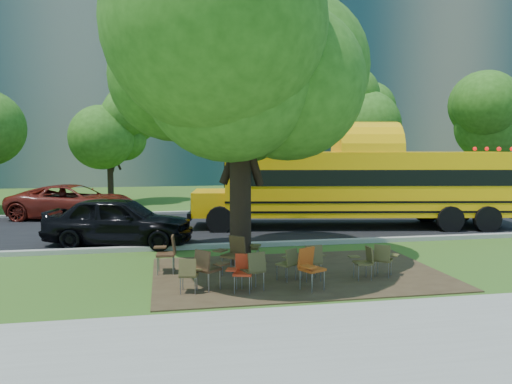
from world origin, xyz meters
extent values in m
plane|color=#3B5A1C|center=(0.00, 0.00, 0.00)|extent=(160.00, 160.00, 0.00)
cube|color=gray|center=(0.00, -5.00, 0.02)|extent=(60.00, 4.00, 0.04)
cube|color=#382819|center=(1.00, -0.50, 0.01)|extent=(7.00, 4.50, 0.03)
cube|color=black|center=(0.00, 7.00, 0.02)|extent=(80.00, 8.00, 0.04)
cube|color=gray|center=(0.00, 3.00, 0.07)|extent=(80.00, 0.25, 0.14)
cube|color=gray|center=(0.00, 11.10, 0.07)|extent=(80.00, 0.25, 0.14)
cube|color=slate|center=(-8.00, 36.00, 11.00)|extent=(38.00, 16.00, 22.00)
cube|color=gray|center=(24.00, 38.00, 12.50)|extent=(30.00, 16.00, 25.00)
cylinder|color=black|center=(-5.00, 16.00, 1.75)|extent=(0.32, 0.32, 3.50)
sphere|color=#275413|center=(-5.00, 16.00, 4.22)|extent=(4.80, 4.80, 4.80)
cylinder|color=black|center=(8.00, 14.00, 2.10)|extent=(0.38, 0.38, 4.20)
sphere|color=#275413|center=(8.00, 14.00, 5.04)|extent=(5.60, 5.60, 5.60)
cylinder|color=black|center=(16.00, 13.00, 1.80)|extent=(0.34, 0.34, 3.60)
sphere|color=#275413|center=(16.00, 13.00, 4.35)|extent=(5.00, 5.00, 5.00)
cylinder|color=black|center=(-0.24, 0.69, 1.98)|extent=(0.56, 0.56, 3.97)
sphere|color=#275413|center=(-0.24, 0.69, 5.05)|extent=(7.20, 7.20, 7.20)
cube|color=#FFB108|center=(5.44, 5.90, 1.73)|extent=(10.95, 4.22, 2.38)
cube|color=black|center=(5.73, 5.85, 1.99)|extent=(10.38, 4.16, 0.58)
cube|color=#FFB108|center=(-0.43, 6.92, 0.97)|extent=(1.61, 2.32, 0.92)
cube|color=black|center=(5.44, 5.90, 1.12)|extent=(10.98, 4.26, 0.08)
cube|color=black|center=(5.44, 5.90, 0.76)|extent=(10.98, 4.26, 0.08)
cylinder|color=black|center=(-0.22, 5.65, 0.49)|extent=(1.01, 0.45, 0.97)
cylinder|color=black|center=(0.19, 8.04, 0.49)|extent=(1.01, 0.45, 0.97)
cylinder|color=black|center=(8.01, 4.22, 0.49)|extent=(1.01, 0.45, 0.97)
cylinder|color=black|center=(8.43, 6.61, 0.49)|extent=(1.01, 0.45, 0.97)
cylinder|color=black|center=(9.36, 3.99, 0.49)|extent=(1.01, 0.45, 0.97)
cylinder|color=black|center=(9.77, 6.38, 0.49)|extent=(1.01, 0.45, 0.97)
cube|color=#483E1F|center=(-1.72, -1.66, 0.41)|extent=(0.45, 0.43, 0.05)
cube|color=#483E1F|center=(-1.75, -1.82, 0.61)|extent=(0.37, 0.16, 0.36)
cube|color=#483E1F|center=(-1.48, -1.58, 0.52)|extent=(0.25, 0.29, 0.03)
cylinder|color=slate|center=(-1.84, -1.48, 0.20)|extent=(0.02, 0.02, 0.41)
cylinder|color=slate|center=(-1.60, -1.84, 0.20)|extent=(0.02, 0.02, 0.41)
cube|color=#4D2F1B|center=(-1.29, -1.52, 0.47)|extent=(0.61, 0.61, 0.05)
cube|color=#4D2F1B|center=(-1.44, -1.65, 0.70)|extent=(0.35, 0.38, 0.42)
cube|color=#4D2F1B|center=(-1.02, -1.61, 0.60)|extent=(0.37, 0.37, 0.03)
cylinder|color=slate|center=(-1.28, -1.27, 0.24)|extent=(0.03, 0.03, 0.47)
cylinder|color=slate|center=(-1.31, -1.77, 0.24)|extent=(0.03, 0.03, 0.47)
cube|color=#423B1C|center=(-0.36, -1.74, 0.46)|extent=(0.54, 0.52, 0.05)
cube|color=#423B1C|center=(-0.30, -1.91, 0.68)|extent=(0.42, 0.22, 0.41)
cube|color=#423B1C|center=(-0.18, -1.52, 0.58)|extent=(0.30, 0.34, 0.03)
cylinder|color=slate|center=(-0.58, -1.63, 0.23)|extent=(0.02, 0.02, 0.46)
cylinder|color=slate|center=(-0.14, -1.84, 0.23)|extent=(0.02, 0.02, 0.46)
cube|color=#B52B13|center=(-0.59, -1.83, 0.42)|extent=(0.49, 0.48, 0.05)
cube|color=#B52B13|center=(-0.53, -1.67, 0.63)|extent=(0.39, 0.20, 0.38)
cube|color=#B52B13|center=(-0.84, -1.89, 0.54)|extent=(0.28, 0.31, 0.03)
cylinder|color=slate|center=(-0.48, -2.03, 0.21)|extent=(0.02, 0.02, 0.42)
cylinder|color=slate|center=(-0.69, -1.63, 0.21)|extent=(0.02, 0.02, 0.42)
cube|color=#473E1F|center=(1.12, -1.19, 0.45)|extent=(0.44, 0.42, 0.05)
cube|color=#473E1F|center=(1.12, -1.37, 0.68)|extent=(0.41, 0.12, 0.41)
cube|color=#473E1F|center=(1.35, -1.03, 0.58)|extent=(0.24, 0.29, 0.03)
cylinder|color=slate|center=(0.94, -1.02, 0.23)|extent=(0.02, 0.02, 0.45)
cylinder|color=slate|center=(1.29, -1.35, 0.23)|extent=(0.02, 0.02, 0.45)
cube|color=#A84312|center=(0.90, -1.97, 0.48)|extent=(0.60, 0.59, 0.05)
cube|color=#A84312|center=(0.81, -1.80, 0.72)|extent=(0.43, 0.29, 0.43)
cube|color=#A84312|center=(0.74, -2.22, 0.61)|extent=(0.35, 0.37, 0.03)
cylinder|color=slate|center=(1.14, -2.05, 0.24)|extent=(0.03, 0.03, 0.48)
cylinder|color=slate|center=(0.65, -1.89, 0.24)|extent=(0.03, 0.03, 0.48)
cube|color=#4D4321|center=(2.32, -1.33, 0.41)|extent=(0.37, 0.39, 0.05)
cube|color=#4D4321|center=(2.48, -1.33, 0.61)|extent=(0.09, 0.36, 0.36)
cube|color=#4D4321|center=(2.20, -1.11, 0.52)|extent=(0.26, 0.20, 0.03)
cylinder|color=slate|center=(2.16, -1.48, 0.20)|extent=(0.02, 0.02, 0.41)
cylinder|color=slate|center=(2.48, -1.18, 0.20)|extent=(0.02, 0.02, 0.41)
cube|color=#4E4622|center=(2.92, -1.16, 0.42)|extent=(0.53, 0.53, 0.05)
cube|color=#4E4622|center=(2.82, -1.29, 0.62)|extent=(0.35, 0.29, 0.37)
cube|color=#4E4622|center=(3.17, -1.18, 0.53)|extent=(0.32, 0.33, 0.03)
cylinder|color=slate|center=(2.88, -0.94, 0.21)|extent=(0.02, 0.02, 0.42)
cylinder|color=slate|center=(2.95, -1.38, 0.21)|extent=(0.02, 0.02, 0.42)
cube|color=#412717|center=(-2.18, 0.08, 0.49)|extent=(0.47, 0.49, 0.05)
cube|color=#412717|center=(-1.99, 0.06, 0.73)|extent=(0.14, 0.44, 0.44)
cube|color=#412717|center=(-2.32, 0.35, 0.62)|extent=(0.33, 0.27, 0.03)
cylinder|color=slate|center=(-2.39, -0.09, 0.25)|extent=(0.03, 0.03, 0.49)
cylinder|color=slate|center=(-1.98, 0.25, 0.25)|extent=(0.03, 0.03, 0.49)
cube|color=#473219|center=(-0.60, -0.39, 0.49)|extent=(0.63, 0.63, 0.05)
cube|color=#473219|center=(-0.46, -0.24, 0.73)|extent=(0.39, 0.37, 0.44)
cube|color=#473219|center=(-0.89, -0.33, 0.62)|extent=(0.38, 0.39, 0.03)
cylinder|color=slate|center=(-0.58, -0.65, 0.25)|extent=(0.03, 0.03, 0.49)
cylinder|color=slate|center=(-0.61, -0.13, 0.25)|extent=(0.03, 0.03, 0.49)
cube|color=#45431E|center=(0.06, 0.74, 0.44)|extent=(0.50, 0.51, 0.05)
cube|color=#45431E|center=(-0.11, 0.80, 0.66)|extent=(0.21, 0.40, 0.40)
cube|color=#45431E|center=(0.12, 0.48, 0.56)|extent=(0.33, 0.29, 0.03)
cylinder|color=slate|center=(0.27, 0.85, 0.22)|extent=(0.02, 0.02, 0.44)
cylinder|color=slate|center=(-0.15, 0.64, 0.22)|extent=(0.02, 0.02, 0.44)
cube|color=brown|center=(0.55, -1.10, 0.41)|extent=(0.52, 0.51, 0.05)
cube|color=brown|center=(0.64, -1.23, 0.60)|extent=(0.34, 0.28, 0.36)
cube|color=brown|center=(0.65, -0.87, 0.51)|extent=(0.31, 0.32, 0.03)
cylinder|color=slate|center=(0.33, -1.06, 0.20)|extent=(0.02, 0.02, 0.41)
cylinder|color=slate|center=(0.76, -1.13, 0.20)|extent=(0.02, 0.02, 0.41)
imported|color=black|center=(-3.58, 4.00, 0.78)|extent=(4.92, 2.97, 1.57)
imported|color=#5F1710|center=(-5.97, 10.27, 0.75)|extent=(5.89, 3.93, 1.50)
camera|label=1|loc=(-2.24, -12.07, 3.10)|focal=35.00mm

